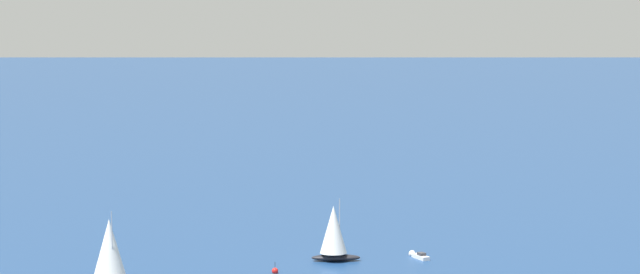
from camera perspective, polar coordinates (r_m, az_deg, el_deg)
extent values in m
cube|color=white|center=(234.27, 4.44, -5.27)|extent=(3.16, 4.46, 0.69)
cone|color=white|center=(236.51, 4.12, -5.16)|extent=(1.72, 1.60, 1.38)
cube|color=#38383D|center=(233.87, 4.48, -5.14)|extent=(1.66, 1.84, 0.52)
ellipsoid|color=black|center=(231.67, 0.70, -5.32)|extent=(7.47, 8.23, 1.22)
cylinder|color=#B2B2B7|center=(230.65, 0.86, -3.95)|extent=(0.14, 0.14, 10.01)
cone|color=white|center=(230.69, 0.59, -4.07)|extent=(6.75, 6.75, 8.51)
cylinder|color=#B2B2B7|center=(209.80, -9.12, -4.79)|extent=(0.14, 0.14, 11.52)
cone|color=white|center=(211.07, -9.23, -4.88)|extent=(7.25, 7.25, 9.79)
sphere|color=red|center=(221.89, -1.99, -5.90)|extent=(1.10, 1.10, 1.10)
cylinder|color=black|center=(221.67, -1.99, -5.63)|extent=(0.08, 0.08, 1.00)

